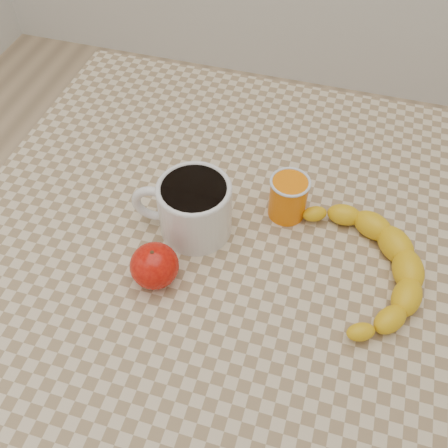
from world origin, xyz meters
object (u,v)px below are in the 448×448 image
(table, at_px, (224,265))
(orange_juice_glass, at_px, (288,197))
(banana, at_px, (366,265))
(coffee_mug, at_px, (193,206))
(apple, at_px, (154,266))

(table, xyz_separation_m, orange_juice_glass, (0.08, 0.06, 0.12))
(banana, bearing_deg, coffee_mug, 160.53)
(banana, bearing_deg, table, 158.84)
(coffee_mug, relative_size, apple, 2.11)
(orange_juice_glass, relative_size, apple, 0.97)
(coffee_mug, distance_m, apple, 0.10)
(coffee_mug, relative_size, banana, 0.50)
(table, xyz_separation_m, coffee_mug, (-0.05, -0.00, 0.14))
(table, bearing_deg, banana, -4.45)
(coffee_mug, bearing_deg, apple, -102.18)
(coffee_mug, xyz_separation_m, banana, (0.25, -0.01, -0.03))
(orange_juice_glass, height_order, apple, orange_juice_glass)
(table, distance_m, coffee_mug, 0.14)
(coffee_mug, bearing_deg, table, 4.97)
(orange_juice_glass, bearing_deg, apple, -131.30)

